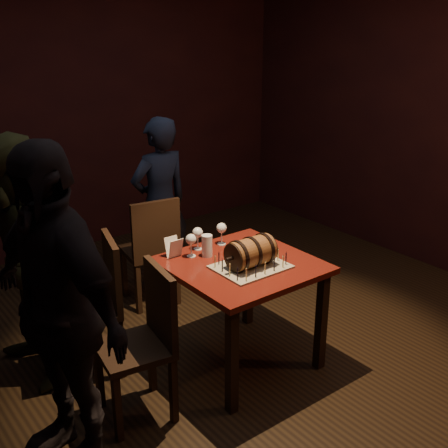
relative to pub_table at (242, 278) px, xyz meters
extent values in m
plane|color=black|center=(-0.01, 0.17, -0.64)|extent=(5.00, 5.00, 0.00)
cube|color=black|center=(-0.01, 2.67, 0.76)|extent=(5.00, 0.04, 2.80)
cube|color=black|center=(2.49, 0.17, 0.76)|extent=(0.04, 5.00, 2.80)
cube|color=#470F0B|center=(0.00, 0.00, 0.09)|extent=(0.90, 0.90, 0.04)
cube|color=black|center=(-0.38, -0.38, -0.29)|extent=(0.06, 0.06, 0.71)
cube|color=black|center=(0.38, -0.38, -0.29)|extent=(0.06, 0.06, 0.71)
cube|color=black|center=(-0.38, 0.38, -0.29)|extent=(0.06, 0.06, 0.71)
cube|color=black|center=(0.38, 0.38, -0.29)|extent=(0.06, 0.06, 0.71)
cube|color=gray|center=(0.00, -0.10, 0.12)|extent=(0.45, 0.35, 0.01)
cylinder|color=brown|center=(0.00, -0.10, 0.22)|extent=(0.28, 0.19, 0.19)
cylinder|color=black|center=(-0.11, -0.10, 0.22)|extent=(0.02, 0.21, 0.21)
cylinder|color=black|center=(0.00, -0.10, 0.22)|extent=(0.02, 0.21, 0.21)
cylinder|color=black|center=(0.10, -0.10, 0.22)|extent=(0.02, 0.21, 0.21)
cylinder|color=black|center=(-0.15, -0.10, 0.22)|extent=(0.01, 0.18, 0.18)
cylinder|color=black|center=(0.14, -0.10, 0.22)|extent=(0.01, 0.18, 0.18)
cylinder|color=black|center=(-0.17, -0.10, 0.22)|extent=(0.04, 0.02, 0.02)
sphere|color=black|center=(-0.19, -0.10, 0.22)|extent=(0.03, 0.03, 0.03)
cylinder|color=#FFF198|center=(-0.16, -0.24, 0.16)|extent=(0.01, 0.01, 0.08)
cylinder|color=black|center=(-0.16, -0.24, 0.21)|extent=(0.00, 0.00, 0.01)
cylinder|color=black|center=(-0.09, -0.24, 0.16)|extent=(0.01, 0.01, 0.08)
cylinder|color=black|center=(-0.09, -0.24, 0.21)|extent=(0.00, 0.00, 0.01)
cylinder|color=#FFF198|center=(-0.01, -0.24, 0.16)|extent=(0.01, 0.01, 0.08)
cylinder|color=black|center=(-0.01, -0.24, 0.21)|extent=(0.00, 0.00, 0.01)
cylinder|color=black|center=(0.06, -0.24, 0.16)|extent=(0.01, 0.01, 0.08)
cylinder|color=black|center=(0.06, -0.24, 0.21)|extent=(0.00, 0.00, 0.01)
cylinder|color=#FFF198|center=(0.14, -0.24, 0.16)|extent=(0.01, 0.01, 0.08)
cylinder|color=black|center=(0.14, -0.24, 0.21)|extent=(0.00, 0.00, 0.01)
cylinder|color=black|center=(0.19, -0.22, 0.16)|extent=(0.01, 0.01, 0.08)
cylinder|color=black|center=(0.19, -0.22, 0.21)|extent=(0.00, 0.00, 0.01)
cylinder|color=#FFF198|center=(0.19, -0.14, 0.16)|extent=(0.01, 0.01, 0.08)
cylinder|color=black|center=(0.19, -0.14, 0.21)|extent=(0.00, 0.00, 0.01)
cylinder|color=black|center=(0.19, -0.06, 0.16)|extent=(0.01, 0.01, 0.08)
cylinder|color=black|center=(0.19, -0.06, 0.21)|extent=(0.00, 0.00, 0.01)
cylinder|color=#FFF198|center=(0.19, 0.01, 0.16)|extent=(0.01, 0.01, 0.08)
cylinder|color=black|center=(0.19, 0.01, 0.21)|extent=(0.00, 0.00, 0.01)
cylinder|color=black|center=(0.15, 0.05, 0.16)|extent=(0.01, 0.01, 0.08)
cylinder|color=black|center=(0.15, 0.05, 0.21)|extent=(0.00, 0.00, 0.01)
cylinder|color=#FFF198|center=(0.08, 0.05, 0.16)|extent=(0.01, 0.01, 0.08)
cylinder|color=black|center=(0.08, 0.05, 0.21)|extent=(0.00, 0.00, 0.01)
cylinder|color=black|center=(0.00, 0.05, 0.16)|extent=(0.01, 0.01, 0.08)
cylinder|color=black|center=(0.00, 0.05, 0.21)|extent=(0.00, 0.00, 0.01)
cylinder|color=#FFF198|center=(-0.07, 0.05, 0.16)|extent=(0.01, 0.01, 0.08)
cylinder|color=black|center=(-0.07, 0.05, 0.21)|extent=(0.00, 0.00, 0.01)
cylinder|color=black|center=(-0.15, 0.05, 0.16)|extent=(0.01, 0.01, 0.08)
cylinder|color=black|center=(-0.15, 0.05, 0.21)|extent=(0.00, 0.00, 0.01)
cylinder|color=#FFF198|center=(-0.20, 0.02, 0.16)|extent=(0.01, 0.01, 0.08)
cylinder|color=black|center=(-0.20, 0.02, 0.21)|extent=(0.00, 0.00, 0.01)
cylinder|color=black|center=(-0.20, -0.05, 0.16)|extent=(0.01, 0.01, 0.08)
cylinder|color=black|center=(-0.20, -0.05, 0.21)|extent=(0.00, 0.00, 0.01)
cylinder|color=#FFF198|center=(-0.20, -0.13, 0.16)|extent=(0.01, 0.01, 0.08)
cylinder|color=black|center=(-0.20, -0.13, 0.21)|extent=(0.00, 0.00, 0.01)
cylinder|color=black|center=(-0.20, -0.20, 0.16)|extent=(0.01, 0.01, 0.08)
cylinder|color=black|center=(-0.20, -0.20, 0.21)|extent=(0.00, 0.00, 0.01)
cylinder|color=silver|center=(-0.21, 0.28, 0.11)|extent=(0.06, 0.06, 0.01)
cylinder|color=silver|center=(-0.21, 0.28, 0.16)|extent=(0.01, 0.01, 0.09)
sphere|color=silver|center=(-0.21, 0.28, 0.23)|extent=(0.07, 0.07, 0.07)
sphere|color=#591114|center=(-0.21, 0.28, 0.23)|extent=(0.05, 0.05, 0.05)
cylinder|color=silver|center=(-0.10, 0.36, 0.11)|extent=(0.06, 0.06, 0.01)
cylinder|color=silver|center=(-0.10, 0.36, 0.16)|extent=(0.01, 0.01, 0.09)
sphere|color=silver|center=(-0.10, 0.36, 0.23)|extent=(0.07, 0.07, 0.07)
cylinder|color=silver|center=(0.08, 0.33, 0.11)|extent=(0.06, 0.06, 0.01)
cylinder|color=silver|center=(0.08, 0.33, 0.16)|extent=(0.01, 0.01, 0.09)
sphere|color=silver|center=(0.08, 0.33, 0.23)|extent=(0.07, 0.07, 0.07)
sphere|color=#BF594C|center=(0.08, 0.33, 0.23)|extent=(0.05, 0.05, 0.05)
cylinder|color=silver|center=(-0.12, 0.22, 0.18)|extent=(0.07, 0.07, 0.15)
cylinder|color=#9E5414|center=(-0.12, 0.22, 0.17)|extent=(0.06, 0.06, 0.11)
cylinder|color=white|center=(-0.12, 0.22, 0.23)|extent=(0.06, 0.06, 0.02)
cube|color=black|center=(-0.03, 1.16, -0.19)|extent=(0.46, 0.46, 0.04)
cube|color=black|center=(0.16, 1.30, -0.43)|extent=(0.04, 0.04, 0.43)
cube|color=black|center=(-0.17, 1.36, -0.43)|extent=(0.04, 0.04, 0.43)
cube|color=black|center=(0.11, 0.97, -0.43)|extent=(0.04, 0.04, 0.43)
cube|color=black|center=(-0.23, 1.02, -0.43)|extent=(0.04, 0.04, 0.43)
cube|color=black|center=(-0.06, 0.98, 0.06)|extent=(0.40, 0.10, 0.46)
cube|color=black|center=(-0.86, 0.54, -0.19)|extent=(0.49, 0.49, 0.04)
cube|color=black|center=(-0.98, 0.75, -0.43)|extent=(0.04, 0.04, 0.43)
cube|color=black|center=(-1.07, 0.43, -0.43)|extent=(0.04, 0.04, 0.43)
cube|color=black|center=(-0.65, 0.66, -0.43)|extent=(0.04, 0.04, 0.43)
cube|color=black|center=(-0.74, 0.33, -0.43)|extent=(0.04, 0.04, 0.43)
cube|color=black|center=(-0.69, 0.50, 0.06)|extent=(0.15, 0.40, 0.46)
cube|color=black|center=(-0.85, -0.05, -0.19)|extent=(0.46, 0.46, 0.04)
cube|color=black|center=(-0.99, 0.14, -0.43)|extent=(0.04, 0.04, 0.43)
cube|color=black|center=(-1.04, -0.19, -0.43)|extent=(0.04, 0.04, 0.43)
cube|color=black|center=(-0.65, 0.09, -0.43)|extent=(0.04, 0.04, 0.43)
cube|color=black|center=(-0.71, -0.24, -0.43)|extent=(0.04, 0.04, 0.43)
cube|color=black|center=(-0.67, -0.08, 0.06)|extent=(0.10, 0.40, 0.46)
imported|color=#1C2338|center=(0.23, 1.39, 0.11)|extent=(0.56, 0.37, 1.50)
imported|color=#3D3F1F|center=(-1.20, 0.69, 0.17)|extent=(0.64, 0.81, 1.63)
imported|color=black|center=(-1.29, -0.12, 0.24)|extent=(0.62, 1.09, 1.76)
camera|label=1|loc=(-2.13, -2.59, 1.62)|focal=45.00mm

